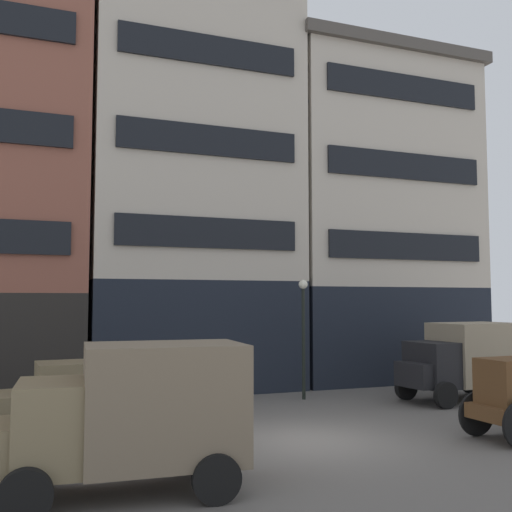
{
  "coord_description": "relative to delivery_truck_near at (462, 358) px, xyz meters",
  "views": [
    {
      "loc": [
        -6.41,
        -13.28,
        3.41
      ],
      "look_at": [
        -0.61,
        2.04,
        4.64
      ],
      "focal_mm": 41.42,
      "sensor_mm": 36.0,
      "label": 1
    }
  ],
  "objects": [
    {
      "name": "delivery_truck_far",
      "position": [
        -12.15,
        -5.84,
        0.0
      ],
      "size": [
        4.44,
        2.35,
        2.62
      ],
      "color": "#7A6B4C",
      "rests_on": "ground_plane"
    },
    {
      "name": "building_center_left",
      "position": [
        -7.98,
        6.9,
        7.68
      ],
      "size": [
        8.46,
        6.93,
        18.12
      ],
      "color": "black",
      "rests_on": "ground_plane"
    },
    {
      "name": "ground_plane",
      "position": [
        -7.44,
        -3.3,
        -1.42
      ],
      "size": [
        120.0,
        120.0,
        0.0
      ],
      "primitive_type": "plane",
      "color": "#605B56"
    },
    {
      "name": "streetlamp_curbside",
      "position": [
        -4.99,
        2.14,
        1.25
      ],
      "size": [
        0.32,
        0.32,
        4.12
      ],
      "color": "black",
      "rests_on": "ground_plane"
    },
    {
      "name": "building_center_right",
      "position": [
        0.43,
        6.9,
        5.82
      ],
      "size": [
        9.06,
        6.93,
        14.42
      ],
      "color": "black",
      "rests_on": "ground_plane"
    },
    {
      "name": "fire_hydrant_curbside",
      "position": [
        -11.7,
        2.57,
        -1.0
      ],
      "size": [
        0.24,
        0.24,
        0.83
      ],
      "color": "maroon",
      "rests_on": "ground_plane"
    },
    {
      "name": "sedan_light",
      "position": [
        -12.92,
        -0.6,
        -0.51
      ],
      "size": [
        3.8,
        2.06,
        1.83
      ],
      "color": "#7A6B4C",
      "rests_on": "ground_plane"
    },
    {
      "name": "delivery_truck_near",
      "position": [
        0.0,
        0.0,
        0.0
      ],
      "size": [
        4.47,
        2.43,
        2.62
      ],
      "color": "black",
      "rests_on": "ground_plane"
    }
  ]
}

